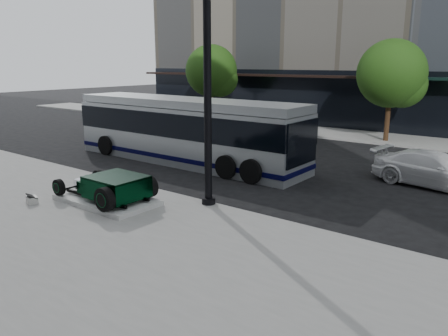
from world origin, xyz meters
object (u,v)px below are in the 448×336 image
Objects in this scene: hot_rod at (112,187)px; lamppost at (208,87)px; white_sedan at (434,170)px; transit_bus at (185,130)px.

lamppost is at bearing 38.42° from hot_rod.
white_sedan is (7.49, 8.90, -0.05)m from hot_rod.
hot_rod is at bearing -141.58° from lamppost.
hot_rod is at bearing -66.99° from transit_bus.
lamppost is 1.78× the size of white_sedan.
transit_bus is (-5.08, 4.47, -2.31)m from lamppost.
transit_bus is 2.72× the size of white_sedan.
white_sedan is (10.19, 2.54, -0.84)m from transit_bus.
white_sedan is (5.11, 7.01, -3.15)m from lamppost.
lamppost reaches higher than transit_bus.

